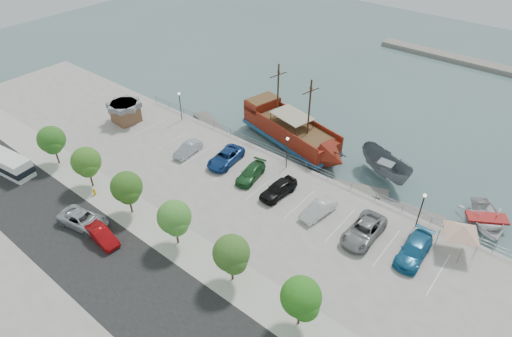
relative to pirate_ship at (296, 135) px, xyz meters
The scene contains 34 objects.
ground 12.67m from the pirate_ship, 78.34° to the right, with size 160.00×160.00×0.00m, color #446162.
land_slab 33.41m from the pirate_ship, 85.64° to the right, with size 100.00×58.00×1.20m, color gray.
street 28.41m from the pirate_ship, 84.88° to the right, with size 100.00×8.00×0.04m, color black.
sidewalk 22.45m from the pirate_ship, 83.51° to the right, with size 100.00×4.00×0.05m, color beige.
seawall_railing 5.16m from the pirate_ship, 60.53° to the right, with size 50.00×0.06×1.00m.
far_shore 44.54m from the pirate_ship, 73.64° to the left, with size 40.00×3.00×0.80m, color gray.
pirate_ship is the anchor object (origin of this frame).
patrol_boat 12.06m from the pirate_ship, ahead, with size 2.95×7.86×3.04m, color slate.
speedboat 23.82m from the pirate_ship, ahead, with size 4.58×6.41×1.33m, color silver.
dock_west 13.23m from the pirate_ship, 166.40° to the right, with size 6.94×1.98×0.40m, color slate.
dock_mid 11.53m from the pirate_ship, 15.69° to the right, with size 6.50×1.86×0.37m, color gray.
dock_east 17.44m from the pirate_ship, 10.24° to the right, with size 6.97×1.99×0.40m, color slate.
shed 23.85m from the pirate_ship, 152.99° to the right, with size 3.74×3.74×2.89m.
canopy_tent 23.61m from the pirate_ship, 15.63° to the right, with size 5.36×5.36×3.43m.
street_van 27.62m from the pirate_ship, 106.07° to the right, with size 2.48×5.39×1.50m, color #AAADB4.
street_sedan 27.02m from the pirate_ship, 99.33° to the right, with size 1.50×4.30×1.42m, color #95090B.
shuttle_bus 34.82m from the pirate_ship, 129.71° to the right, with size 6.80×3.16×2.31m.
fire_hydrant 25.53m from the pirate_ship, 115.24° to the right, with size 0.28×0.28×0.81m.
lamp_post_left 16.65m from the pirate_ship, 159.48° to the right, with size 0.36×0.36×4.28m.
lamp_post_mid 6.68m from the pirate_ship, 66.34° to the right, with size 0.36×0.36×4.28m.
lamp_post_right 19.54m from the pirate_ship, 17.34° to the right, with size 0.36×0.36×4.28m.
tree_a 29.66m from the pirate_ship, 130.82° to the right, with size 3.30×3.20×5.00m.
tree_b 25.65m from the pirate_ship, 118.85° to the right, with size 3.30×3.20×5.00m.
tree_c 23.12m from the pirate_ship, 103.38° to the right, with size 3.30×3.20×5.00m.
tree_d 22.57m from the pirate_ship, 85.70° to the right, with size 3.30×3.20×5.00m.
tree_e 24.12m from the pirate_ship, 68.78° to the right, with size 3.30×3.20×5.00m.
tree_f 27.43m from the pirate_ship, 54.96° to the right, with size 3.30×3.20×5.00m.
parked_car_b 14.05m from the pirate_ship, 128.21° to the right, with size 1.47×4.21×1.39m, color #A6AAB5.
parked_car_c 10.25m from the pirate_ship, 111.54° to the right, with size 2.53×5.48×1.52m, color navy.
parked_car_d 10.01m from the pirate_ship, 87.04° to the right, with size 1.94×4.77×1.38m, color #245B2B.
parked_car_e 11.45m from the pirate_ship, 65.36° to the right, with size 1.94×4.82×1.64m, color black.
parked_car_f 14.35m from the pirate_ship, 46.41° to the right, with size 1.56×4.48×1.48m, color silver.
parked_car_g 18.26m from the pirate_ship, 34.65° to the right, with size 2.70×5.85×1.62m, color gray.
parked_car_h 22.10m from the pirate_ship, 26.18° to the right, with size 2.23×5.49×1.59m, color #1C6594.
Camera 1 is at (22.96, -27.79, 30.33)m, focal length 30.00 mm.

